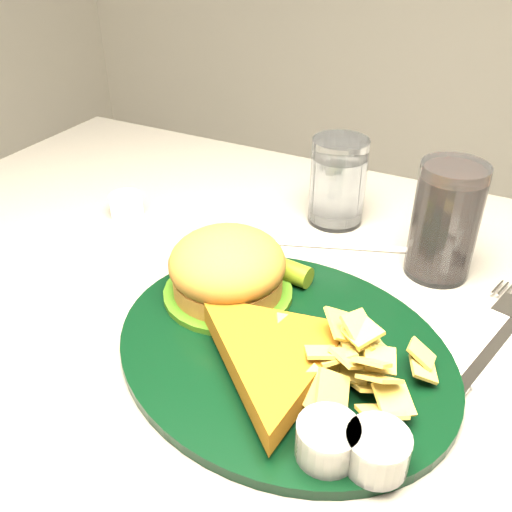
{
  "coord_description": "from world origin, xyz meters",
  "views": [
    {
      "loc": [
        0.2,
        -0.45,
        1.14
      ],
      "look_at": [
        -0.04,
        0.02,
        0.8
      ],
      "focal_mm": 40.0,
      "sensor_mm": 36.0,
      "label": 1
    }
  ],
  "objects_px": {
    "dinner_plate": "(284,322)",
    "water_glass": "(338,182)",
    "fork_napkin": "(491,347)",
    "cola_glass": "(445,221)"
  },
  "relations": [
    {
      "from": "dinner_plate",
      "to": "water_glass",
      "type": "distance_m",
      "value": 0.28
    },
    {
      "from": "dinner_plate",
      "to": "fork_napkin",
      "type": "xyz_separation_m",
      "value": [
        0.18,
        0.1,
        -0.03
      ]
    },
    {
      "from": "water_glass",
      "to": "fork_napkin",
      "type": "distance_m",
      "value": 0.3
    },
    {
      "from": "dinner_plate",
      "to": "cola_glass",
      "type": "distance_m",
      "value": 0.24
    },
    {
      "from": "fork_napkin",
      "to": "water_glass",
      "type": "bearing_deg",
      "value": 156.66
    },
    {
      "from": "cola_glass",
      "to": "fork_napkin",
      "type": "height_order",
      "value": "cola_glass"
    },
    {
      "from": "fork_napkin",
      "to": "dinner_plate",
      "type": "bearing_deg",
      "value": -137.23
    },
    {
      "from": "cola_glass",
      "to": "fork_napkin",
      "type": "distance_m",
      "value": 0.16
    },
    {
      "from": "dinner_plate",
      "to": "water_glass",
      "type": "relative_size",
      "value": 3.01
    },
    {
      "from": "dinner_plate",
      "to": "fork_napkin",
      "type": "relative_size",
      "value": 2.01
    }
  ]
}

